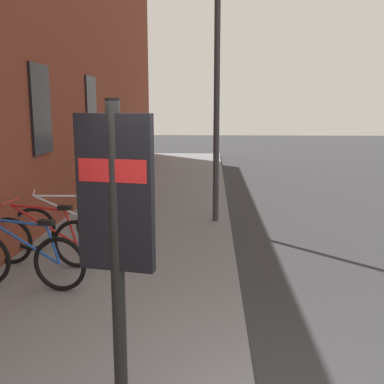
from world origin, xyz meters
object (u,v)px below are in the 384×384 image
at_px(bicycle_under_window, 23,259).
at_px(pedestrian_by_facade, 136,168).
at_px(transit_info_sign, 116,215).
at_px(street_lamp, 217,55).
at_px(bicycle_by_door, 43,240).
at_px(bicycle_far_end, 67,225).

height_order(bicycle_under_window, pedestrian_by_facade, pedestrian_by_facade).
bearing_deg(bicycle_under_window, transit_info_sign, -144.36).
xyz_separation_m(transit_info_sign, pedestrian_by_facade, (6.51, 0.95, -0.56)).
bearing_deg(transit_info_sign, street_lamp, -6.96).
bearing_deg(street_lamp, pedestrian_by_facade, 78.75).
distance_m(bicycle_under_window, bicycle_by_door, 0.85).
bearing_deg(bicycle_far_end, bicycle_by_door, 175.81).
relative_size(bicycle_by_door, pedestrian_by_facade, 1.04).
bearing_deg(bicycle_far_end, bicycle_under_window, 179.12).
relative_size(bicycle_under_window, bicycle_by_door, 1.00).
height_order(bicycle_by_door, bicycle_far_end, same).
bearing_deg(bicycle_by_door, bicycle_under_window, -177.39).
distance_m(bicycle_by_door, transit_info_sign, 3.97).
distance_m(pedestrian_by_facade, street_lamp, 2.86).
bearing_deg(transit_info_sign, pedestrian_by_facade, 8.30).
distance_m(bicycle_under_window, street_lamp, 5.35).
relative_size(bicycle_under_window, street_lamp, 0.31).
distance_m(bicycle_far_end, pedestrian_by_facade, 2.52).
relative_size(bicycle_far_end, street_lamp, 0.30).
bearing_deg(pedestrian_by_facade, transit_info_sign, -171.70).
xyz_separation_m(bicycle_far_end, street_lamp, (1.96, -2.50, 2.93)).
bearing_deg(pedestrian_by_facade, street_lamp, -101.25).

